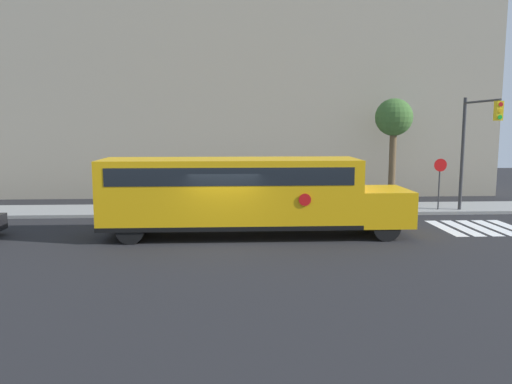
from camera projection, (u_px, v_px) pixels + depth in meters
The scene contains 8 objects.
ground_plane at pixel (224, 242), 17.99m from camera, with size 60.00×60.00×0.00m, color black.
sidewalk_strip at pixel (226, 210), 24.41m from camera, with size 44.00×3.00×0.15m.
building_backdrop at pixel (226, 98), 30.08m from camera, with size 32.00×4.00×11.61m.
crosswalk_stripes at pixel (478, 228), 20.49m from camera, with size 3.30×3.20×0.01m.
school_bus at pixel (243, 192), 18.76m from camera, with size 11.50×2.57×2.95m.
stop_sign at pixel (440, 178), 23.86m from camera, with size 0.61×0.10×2.60m.
traffic_light at pixel (474, 138), 22.60m from camera, with size 0.28×3.23×5.47m.
tree_near_sidewalk at pixel (394, 120), 26.73m from camera, with size 2.00×2.00×5.61m.
Camera 1 is at (0.25, -17.62, 4.20)m, focal length 35.00 mm.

